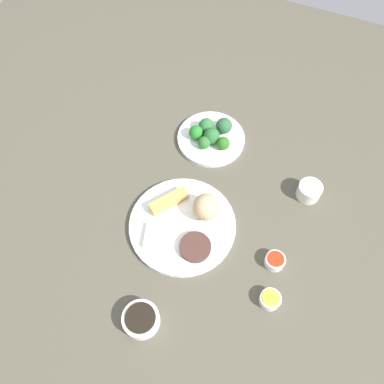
# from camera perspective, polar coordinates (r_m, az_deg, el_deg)

# --- Properties ---
(tabletop) EXTENTS (2.20, 2.20, 0.02)m
(tabletop) POSITION_cam_1_polar(r_m,az_deg,el_deg) (1.11, -1.03, -5.38)
(tabletop) COLOR #4C473A
(tabletop) RESTS_ON ground
(main_plate) EXTENTS (0.30, 0.30, 0.02)m
(main_plate) POSITION_cam_1_polar(r_m,az_deg,el_deg) (1.09, -1.49, -5.03)
(main_plate) COLOR white
(main_plate) RESTS_ON tabletop
(rice_scoop) EXTENTS (0.08, 0.08, 0.08)m
(rice_scoop) POSITION_cam_1_polar(r_m,az_deg,el_deg) (1.07, 2.12, -2.20)
(rice_scoop) COLOR tan
(rice_scoop) RESTS_ON main_plate
(spring_roll) EXTENTS (0.09, 0.11, 0.03)m
(spring_roll) POSITION_cam_1_polar(r_m,az_deg,el_deg) (1.11, -3.38, -1.34)
(spring_roll) COLOR #D69B4C
(spring_roll) RESTS_ON main_plate
(crab_rangoon_wonton) EXTENTS (0.08, 0.08, 0.02)m
(crab_rangoon_wonton) POSITION_cam_1_polar(r_m,az_deg,el_deg) (1.07, -5.19, -6.45)
(crab_rangoon_wonton) COLOR beige
(crab_rangoon_wonton) RESTS_ON main_plate
(stir_fry_heap) EXTENTS (0.09, 0.09, 0.02)m
(stir_fry_heap) POSITION_cam_1_polar(r_m,az_deg,el_deg) (1.05, 0.47, -8.01)
(stir_fry_heap) COLOR #442A23
(stir_fry_heap) RESTS_ON main_plate
(broccoli_plate) EXTENTS (0.21, 0.21, 0.01)m
(broccoli_plate) POSITION_cam_1_polar(r_m,az_deg,el_deg) (1.26, 2.78, 7.77)
(broccoli_plate) COLOR white
(broccoli_plate) RESTS_ON tabletop
(broccoli_floret_0) EXTENTS (0.04, 0.04, 0.04)m
(broccoli_floret_0) POSITION_cam_1_polar(r_m,az_deg,el_deg) (1.23, 0.60, 8.65)
(broccoli_floret_0) COLOR #227326
(broccoli_floret_0) RESTS_ON broccoli_plate
(broccoli_floret_1) EXTENTS (0.05, 0.05, 0.05)m
(broccoli_floret_1) POSITION_cam_1_polar(r_m,az_deg,el_deg) (1.25, 2.09, 9.62)
(broccoli_floret_1) COLOR #2B6535
(broccoli_floret_1) RESTS_ON broccoli_plate
(broccoli_floret_2) EXTENTS (0.05, 0.05, 0.05)m
(broccoli_floret_2) POSITION_cam_1_polar(r_m,az_deg,el_deg) (1.22, 2.87, 8.17)
(broccoli_floret_2) COLOR #285F2F
(broccoli_floret_2) RESTS_ON broccoli_plate
(broccoli_floret_3) EXTENTS (0.05, 0.05, 0.05)m
(broccoli_floret_3) POSITION_cam_1_polar(r_m,az_deg,el_deg) (1.25, 4.68, 9.59)
(broccoli_floret_3) COLOR #295735
(broccoli_floret_3) RESTS_ON broccoli_plate
(broccoli_floret_4) EXTENTS (0.04, 0.04, 0.04)m
(broccoli_floret_4) POSITION_cam_1_polar(r_m,az_deg,el_deg) (1.21, 4.54, 7.08)
(broccoli_floret_4) COLOR #2A611D
(broccoli_floret_4) RESTS_ON broccoli_plate
(broccoli_floret_5) EXTENTS (0.04, 0.04, 0.04)m
(broccoli_floret_5) POSITION_cam_1_polar(r_m,az_deg,el_deg) (1.21, 1.79, 7.20)
(broccoli_floret_5) COLOR #2A6427
(broccoli_floret_5) RESTS_ON broccoli_plate
(soy_sauce_bowl) EXTENTS (0.09, 0.09, 0.04)m
(soy_sauce_bowl) POSITION_cam_1_polar(r_m,az_deg,el_deg) (1.01, -7.40, -17.93)
(soy_sauce_bowl) COLOR white
(soy_sauce_bowl) RESTS_ON tabletop
(soy_sauce_bowl_liquid) EXTENTS (0.07, 0.07, 0.00)m
(soy_sauce_bowl_liquid) POSITION_cam_1_polar(r_m,az_deg,el_deg) (0.99, -7.54, -17.68)
(soy_sauce_bowl_liquid) COLOR black
(soy_sauce_bowl_liquid) RESTS_ON soy_sauce_bowl
(sauce_ramekin_hot_mustard) EXTENTS (0.05, 0.05, 0.03)m
(sauce_ramekin_hot_mustard) POSITION_cam_1_polar(r_m,az_deg,el_deg) (1.04, 11.28, -15.08)
(sauce_ramekin_hot_mustard) COLOR white
(sauce_ramekin_hot_mustard) RESTS_ON tabletop
(sauce_ramekin_hot_mustard_liquid) EXTENTS (0.04, 0.04, 0.00)m
(sauce_ramekin_hot_mustard_liquid) POSITION_cam_1_polar(r_m,az_deg,el_deg) (1.02, 11.43, -14.85)
(sauce_ramekin_hot_mustard_liquid) COLOR yellow
(sauce_ramekin_hot_mustard_liquid) RESTS_ON sauce_ramekin_hot_mustard
(sauce_ramekin_sweet_and_sour) EXTENTS (0.05, 0.05, 0.03)m
(sauce_ramekin_sweet_and_sour) POSITION_cam_1_polar(r_m,az_deg,el_deg) (1.07, 11.90, -9.96)
(sauce_ramekin_sweet_and_sour) COLOR white
(sauce_ramekin_sweet_and_sour) RESTS_ON tabletop
(sauce_ramekin_sweet_and_sour_liquid) EXTENTS (0.04, 0.04, 0.00)m
(sauce_ramekin_sweet_and_sour_liquid) POSITION_cam_1_polar(r_m,az_deg,el_deg) (1.06, 12.05, -9.66)
(sauce_ramekin_sweet_and_sour_liquid) COLOR red
(sauce_ramekin_sweet_and_sour_liquid) RESTS_ON sauce_ramekin_sweet_and_sour
(teacup) EXTENTS (0.07, 0.07, 0.05)m
(teacup) POSITION_cam_1_polar(r_m,az_deg,el_deg) (1.18, 16.68, 0.16)
(teacup) COLOR silver
(teacup) RESTS_ON tabletop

